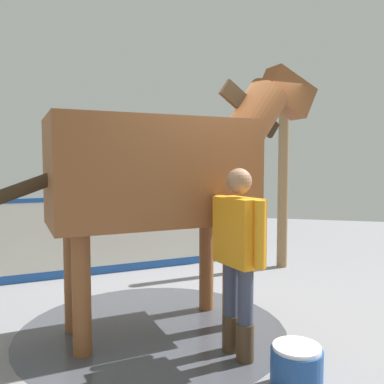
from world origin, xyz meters
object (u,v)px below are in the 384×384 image
handler (238,250)px  wash_bucket (296,368)px  bottle_shampoo (296,352)px  horse (164,170)px

handler → wash_bucket: (0.40, 0.48, -0.75)m
bottle_shampoo → wash_bucket: bearing=-0.2°
handler → bottle_shampoo: (-0.00, 0.48, -0.83)m
horse → wash_bucket: 2.08m
handler → wash_bucket: size_ratio=4.24×
wash_bucket → bottle_shampoo: bearing=179.8°
wash_bucket → bottle_shampoo: size_ratio=2.03×
handler → wash_bucket: bearing=96.7°
wash_bucket → bottle_shampoo: wash_bucket is taller
horse → wash_bucket: bearing=-71.5°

